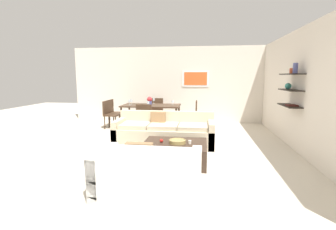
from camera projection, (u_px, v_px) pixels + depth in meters
ground_plane at (161, 148)px, 5.80m from camera, size 18.00×18.00×0.00m
back_wall_unit at (186, 85)px, 9.00m from camera, size 8.40×0.09×2.70m
right_wall_shelf_unit at (294, 89)px, 5.75m from camera, size 0.34×8.20×2.70m
sofa_beige at (164, 133)px, 6.08m from camera, size 2.39×0.90×0.78m
loveseat_white at (148, 174)px, 3.50m from camera, size 1.47×0.90×0.78m
coffee_table at (175, 152)px, 4.83m from camera, size 1.22×1.02×0.38m
decorative_bowl at (177, 141)px, 4.78m from camera, size 0.32×0.32×0.07m
candle_jar at (190, 142)px, 4.75m from camera, size 0.07×0.07×0.06m
apple_on_coffee_table at (161, 141)px, 4.83m from camera, size 0.07×0.07×0.07m
dining_table at (151, 107)px, 7.95m from camera, size 1.83×0.97×0.75m
dining_chair_foot at (145, 117)px, 7.11m from camera, size 0.44×0.44×0.88m
dining_chair_left_far at (114, 111)px, 8.38m from camera, size 0.44×0.44×0.88m
dining_chair_head at (156, 109)px, 8.85m from camera, size 0.44×0.44×0.88m
dining_chair_left_near at (109, 113)px, 7.95m from camera, size 0.44×0.44×0.88m
dining_chair_right_far at (193, 112)px, 8.01m from camera, size 0.44×0.44×0.88m
wine_glass_right_far at (173, 102)px, 7.95m from camera, size 0.08×0.08×0.14m
wine_glass_head at (154, 100)px, 8.34m from camera, size 0.06×0.06×0.18m
wine_glass_left_near at (129, 101)px, 7.90m from camera, size 0.07×0.07×0.17m
wine_glass_left_far at (132, 101)px, 8.14m from camera, size 0.07×0.07×0.16m
wine_glass_foot at (148, 103)px, 7.51m from camera, size 0.08×0.08×0.16m
centerpiece_vase at (150, 101)px, 7.90m from camera, size 0.16×0.16×0.26m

